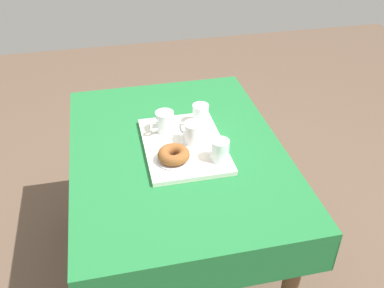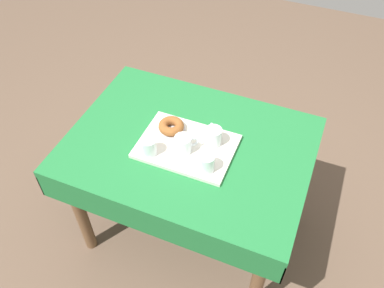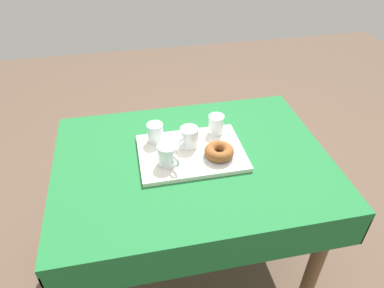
{
  "view_description": "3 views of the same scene",
  "coord_description": "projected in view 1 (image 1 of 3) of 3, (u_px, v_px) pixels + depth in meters",
  "views": [
    {
      "loc": [
        1.41,
        -0.25,
        1.76
      ],
      "look_at": [
        0.01,
        0.06,
        0.76
      ],
      "focal_mm": 40.47,
      "sensor_mm": 36.0,
      "label": 1
    },
    {
      "loc": [
        -0.51,
        1.2,
        2.14
      ],
      "look_at": [
        -0.04,
        0.05,
        0.8
      ],
      "focal_mm": 37.52,
      "sensor_mm": 36.0,
      "label": 2
    },
    {
      "loc": [
        -0.23,
        -1.12,
        1.7
      ],
      "look_at": [
        0.0,
        0.03,
        0.8
      ],
      "focal_mm": 33.04,
      "sensor_mm": 36.0,
      "label": 3
    }
  ],
  "objects": [
    {
      "name": "serving_tray",
      "position": [
        184.0,
        145.0,
        1.77
      ],
      "size": [
        0.45,
        0.32,
        0.02
      ],
      "primitive_type": "cube",
      "color": "silver",
      "rests_on": "dining_table"
    },
    {
      "name": "donut_plate_left",
      "position": [
        174.0,
        160.0,
        1.66
      ],
      "size": [
        0.14,
        0.14,
        0.01
      ],
      "primitive_type": "cylinder",
      "color": "silver",
      "rests_on": "serving_tray"
    },
    {
      "name": "ground_plane",
      "position": [
        180.0,
        267.0,
        2.19
      ],
      "size": [
        6.0,
        6.0,
        0.0
      ],
      "primitive_type": "plane",
      "color": "brown"
    },
    {
      "name": "sugar_donut_left",
      "position": [
        174.0,
        154.0,
        1.64
      ],
      "size": [
        0.12,
        0.12,
        0.04
      ],
      "primitive_type": "torus",
      "color": "brown",
      "rests_on": "donut_plate_left"
    },
    {
      "name": "dining_table",
      "position": [
        177.0,
        169.0,
        1.82
      ],
      "size": [
        1.16,
        0.85,
        0.74
      ],
      "color": "#1E6B33",
      "rests_on": "ground"
    },
    {
      "name": "tea_mug_right",
      "position": [
        164.0,
        122.0,
        1.81
      ],
      "size": [
        0.08,
        0.11,
        0.09
      ],
      "color": "white",
      "rests_on": "serving_tray"
    },
    {
      "name": "water_glass_near",
      "position": [
        201.0,
        115.0,
        1.86
      ],
      "size": [
        0.07,
        0.07,
        0.09
      ],
      "color": "white",
      "rests_on": "serving_tray"
    },
    {
      "name": "water_glass_far",
      "position": [
        220.0,
        151.0,
        1.64
      ],
      "size": [
        0.07,
        0.07,
        0.09
      ],
      "color": "white",
      "rests_on": "serving_tray"
    },
    {
      "name": "tea_mug_left",
      "position": [
        194.0,
        134.0,
        1.74
      ],
      "size": [
        0.11,
        0.09,
        0.09
      ],
      "color": "white",
      "rests_on": "serving_tray"
    }
  ]
}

